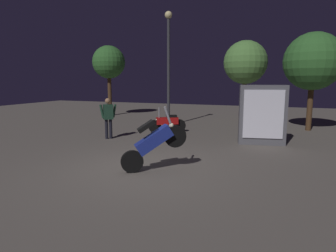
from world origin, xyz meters
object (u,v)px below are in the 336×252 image
Objects in this scene: person_rider_beside at (108,115)px; streetlamp_near at (169,55)px; kiosk_billboard at (262,115)px; motorcycle_blue_foreground at (154,142)px; motorcycle_red_parked_left at (167,122)px.

person_rider_beside is 4.78m from streetlamp_near.
streetlamp_near is at bearing -41.99° from kiosk_billboard.
kiosk_billboard is at bearing -120.63° from person_rider_beside.
kiosk_billboard is at bearing -31.69° from streetlamp_near.
kiosk_billboard is at bearing 26.60° from motorcycle_blue_foreground.
motorcycle_red_parked_left is 0.93× the size of person_rider_beside.
streetlamp_near is 2.63× the size of kiosk_billboard.
kiosk_billboard is (4.60, -2.84, -2.41)m from streetlamp_near.
kiosk_billboard is (2.36, 4.24, 0.31)m from motorcycle_blue_foreground.
kiosk_billboard is at bearing 134.05° from motorcycle_red_parked_left.
streetlamp_near is at bearing 73.25° from motorcycle_blue_foreground.
person_rider_beside is 0.75× the size of kiosk_billboard.
kiosk_billboard is (5.63, 1.08, 0.12)m from person_rider_beside.
streetlamp_near reaches higher than kiosk_billboard.
person_rider_beside is at bearing 21.11° from motorcycle_red_parked_left.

